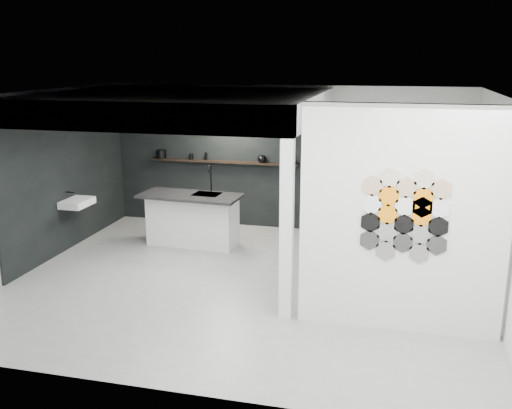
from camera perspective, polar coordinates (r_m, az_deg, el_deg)
The scene contains 17 objects.
floor at distance 8.73m, azimuth -1.12°, elevation -7.81°, with size 7.00×6.00×0.01m, color gray.
partition_panel at distance 7.06m, azimuth 14.38°, elevation -1.64°, with size 2.45×0.15×2.80m, color silver.
bay_clad_back at distance 11.49m, azimuth -3.60°, elevation 3.79°, with size 4.40×0.04×2.35m, color black.
bay_clad_left at distance 10.62m, azimuth -18.10°, elevation 2.21°, with size 0.04×4.00×2.35m, color black.
bulkhead at distance 9.46m, azimuth -7.35°, elevation 9.80°, with size 4.40×4.00×0.40m, color silver.
corner_column at distance 7.24m, azimuth 3.08°, elevation -2.66°, with size 0.16×0.16×2.35m, color silver.
fascia_beam at distance 7.71m, azimuth -12.51°, elevation 8.52°, with size 4.40×0.16×0.40m, color silver.
wall_basin at distance 10.41m, azimuth -17.46°, elevation 0.17°, with size 0.40×0.60×0.12m, color silver.
display_shelf at distance 11.34m, azimuth -3.29°, elevation 4.29°, with size 3.00×0.15×0.04m, color black.
kitchen_island at distance 10.33m, azimuth -6.36°, elevation -1.42°, with size 1.84×0.90×1.45m.
stockpot at distance 11.77m, azimuth -9.45°, elevation 5.00°, with size 0.20×0.20×0.16m, color black.
kettle at distance 11.12m, azimuth 0.60°, elevation 4.60°, with size 0.18×0.18×0.15m, color black.
glass_bowl at distance 11.01m, azimuth 3.46°, elevation 4.37°, with size 0.15×0.15×0.11m, color gray.
glass_vase at distance 11.01m, azimuth 3.46°, elevation 4.43°, with size 0.09×0.09×0.13m, color gray.
bottle_dark at distance 11.43m, azimuth -5.03°, elevation 4.82°, with size 0.06×0.06×0.15m, color black.
utensil_cup at distance 11.54m, azimuth -6.51°, elevation 4.78°, with size 0.09×0.09×0.11m, color black.
hex_tile_cluster at distance 6.95m, azimuth 14.71°, elevation -1.02°, with size 1.04×0.02×1.16m.
Camera 1 is at (2.09, -7.80, 3.31)m, focal length 40.00 mm.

